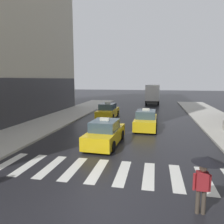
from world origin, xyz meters
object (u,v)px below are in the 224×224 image
taxi_third (108,111)px  box_truck (153,93)px  taxi_lead (105,134)px  taxi_second (146,120)px  pedestrian_with_umbrella (206,169)px

taxi_third → box_truck: bearing=72.2°
taxi_lead → box_truck: size_ratio=0.61×
taxi_third → taxi_lead: bearing=-78.5°
taxi_lead → taxi_second: bearing=64.5°
taxi_third → taxi_second: bearing=-45.8°
taxi_lead → taxi_second: 5.69m
taxi_lead → taxi_second: (2.44, 5.13, 0.00)m
taxi_second → pedestrian_with_umbrella: 12.05m
taxi_lead → box_truck: (2.75, 24.27, 1.13)m
box_truck → pedestrian_with_umbrella: bearing=-86.2°
taxi_lead → taxi_second: same height
taxi_second → pedestrian_with_umbrella: pedestrian_with_umbrella is taller
taxi_second → box_truck: 19.17m
box_truck → taxi_third: bearing=-107.8°
taxi_lead → taxi_third: same height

